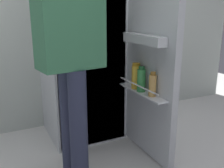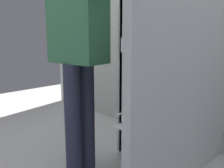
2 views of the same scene
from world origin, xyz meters
name	(u,v)px [view 1 (image 1 of 2)]	position (x,y,z in m)	size (l,w,h in m)	color
ground_plane	(106,159)	(0.00, 0.00, 0.00)	(6.67, 6.67, 0.00)	silver
refrigerator	(85,50)	(0.03, 0.51, 0.84)	(0.72, 1.28, 1.69)	silver
person	(72,41)	(-0.30, -0.16, 1.01)	(0.60, 0.68, 1.68)	#2D334C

